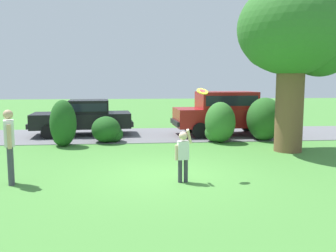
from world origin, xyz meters
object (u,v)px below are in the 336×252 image
parked_sedan (84,116)px  adult_onlooker (9,143)px  parked_suv (226,111)px  child_thrower (183,152)px  frisbee (202,91)px  oak_tree_large (296,36)px

parked_sedan → adult_onlooker: bearing=-95.1°
parked_suv → child_thrower: bearing=-111.6°
child_thrower → parked_sedan: bearing=112.9°
parked_suv → frisbee: bearing=-109.0°
frisbee → oak_tree_large: bearing=39.9°
parked_suv → child_thrower: (-2.92, -7.37, -0.36)m
adult_onlooker → child_thrower: bearing=-3.0°
parked_sedan → frisbee: size_ratio=15.13×
oak_tree_large → parked_sedan: size_ratio=1.25×
parked_suv → oak_tree_large: bearing=-70.7°
adult_onlooker → parked_suv: bearing=46.0°
parked_suv → adult_onlooker: 9.96m
parked_suv → adult_onlooker: parked_suv is taller
frisbee → adult_onlooker: bearing=-177.2°
oak_tree_large → frisbee: bearing=-140.1°
parked_sedan → oak_tree_large: bearing=-29.7°
parked_sedan → frisbee: bearing=-62.6°
oak_tree_large → adult_onlooker: 9.36m
oak_tree_large → frisbee: 5.16m
parked_sedan → adult_onlooker: 7.69m
child_thrower → adult_onlooker: bearing=177.0°
oak_tree_large → frisbee: size_ratio=18.89×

